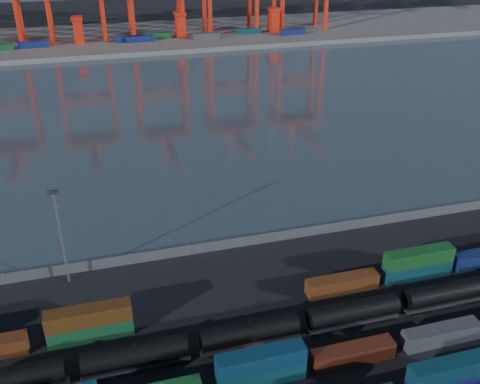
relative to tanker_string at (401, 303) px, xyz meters
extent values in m
plane|color=black|center=(-17.27, -4.15, -2.18)|extent=(700.00, 700.00, 0.00)
plane|color=#34424B|center=(-17.27, 100.85, -2.17)|extent=(700.00, 700.00, 0.00)
cube|color=#514F4C|center=(-17.27, 205.85, -1.18)|extent=(700.00, 70.00, 2.00)
cube|color=navy|center=(-1.82, -14.20, -0.99)|extent=(10.99, 2.23, 2.38)
cube|color=#0C3441|center=(-1.82, -14.20, 1.39)|extent=(10.99, 2.23, 2.38)
cube|color=#0C3C41|center=(-23.74, -6.56, -0.94)|extent=(11.46, 2.33, 2.48)
cube|color=#0E314B|center=(-23.74, -6.56, 1.55)|extent=(11.46, 2.33, 2.48)
cube|color=#542010|center=(-10.94, -6.56, -0.94)|extent=(11.46, 2.33, 2.48)
cube|color=#404245|center=(2.50, -6.56, -0.94)|extent=(11.46, 2.33, 2.48)
cube|color=#144C29|center=(-44.17, 7.60, -0.90)|extent=(11.75, 2.39, 2.55)
cube|color=#4F2C0F|center=(-44.17, 7.60, 1.64)|extent=(11.75, 2.39, 2.55)
cube|color=#633013|center=(-5.72, 7.60, -0.90)|extent=(11.75, 2.39, 2.55)
cube|color=#0D3C45|center=(7.59, 7.60, -0.90)|extent=(11.75, 2.39, 2.55)
cube|color=#16541F|center=(7.59, 7.60, 1.64)|extent=(11.75, 2.39, 2.55)
cylinder|color=black|center=(-54.25, 0.00, 0.23)|extent=(13.60, 3.03, 3.03)
cylinder|color=black|center=(-54.25, 0.00, 1.90)|extent=(0.84, 0.84, 0.52)
cube|color=black|center=(-49.54, 0.00, -1.86)|extent=(2.62, 1.88, 0.63)
cylinder|color=black|center=(-38.75, 0.00, 0.23)|extent=(13.60, 3.03, 3.03)
cylinder|color=black|center=(-38.75, 0.00, 1.90)|extent=(0.84, 0.84, 0.52)
cube|color=black|center=(-38.75, 0.00, -1.44)|extent=(14.13, 2.09, 0.42)
cube|color=black|center=(-43.46, 0.00, -1.86)|extent=(2.62, 1.88, 0.63)
cube|color=black|center=(-34.04, 0.00, -1.86)|extent=(2.62, 1.88, 0.63)
cylinder|color=black|center=(-23.25, 0.00, 0.23)|extent=(13.60, 3.03, 3.03)
cylinder|color=black|center=(-23.25, 0.00, 1.90)|extent=(0.84, 0.84, 0.52)
cube|color=black|center=(-23.25, 0.00, -1.44)|extent=(14.13, 2.09, 0.42)
cube|color=black|center=(-27.96, 0.00, -1.86)|extent=(2.62, 1.88, 0.63)
cube|color=black|center=(-18.54, 0.00, -1.86)|extent=(2.62, 1.88, 0.63)
cylinder|color=black|center=(-7.75, 0.00, 0.23)|extent=(13.60, 3.03, 3.03)
cylinder|color=black|center=(-7.75, 0.00, 1.90)|extent=(0.84, 0.84, 0.52)
cube|color=black|center=(-7.75, 0.00, -1.44)|extent=(14.13, 2.09, 0.42)
cube|color=black|center=(-12.46, 0.00, -1.86)|extent=(2.62, 1.88, 0.63)
cube|color=black|center=(-3.04, 0.00, -1.86)|extent=(2.62, 1.88, 0.63)
cylinder|color=black|center=(7.75, 0.00, 0.23)|extent=(13.60, 3.03, 3.03)
cylinder|color=black|center=(7.75, 0.00, 1.90)|extent=(0.84, 0.84, 0.52)
cube|color=black|center=(7.75, 0.00, -1.44)|extent=(14.13, 2.09, 0.42)
cube|color=black|center=(3.04, 0.00, -1.86)|extent=(2.62, 1.88, 0.63)
cube|color=black|center=(12.46, 0.00, -1.86)|extent=(2.62, 1.88, 0.63)
cube|color=#595B5E|center=(-17.27, 23.85, -1.18)|extent=(160.00, 0.06, 2.00)
cylinder|color=slate|center=(-57.27, 23.85, -1.08)|extent=(0.12, 0.12, 2.20)
cylinder|color=slate|center=(-47.27, 23.85, -1.08)|extent=(0.12, 0.12, 2.20)
cylinder|color=slate|center=(-37.27, 23.85, -1.08)|extent=(0.12, 0.12, 2.20)
cylinder|color=slate|center=(-27.27, 23.85, -1.08)|extent=(0.12, 0.12, 2.20)
cylinder|color=slate|center=(-17.27, 23.85, -1.08)|extent=(0.12, 0.12, 2.20)
cylinder|color=slate|center=(-7.27, 23.85, -1.08)|extent=(0.12, 0.12, 2.20)
cylinder|color=slate|center=(2.73, 23.85, -1.08)|extent=(0.12, 0.12, 2.20)
cylinder|color=slate|center=(12.73, 23.85, -1.08)|extent=(0.12, 0.12, 2.20)
cylinder|color=slate|center=(22.73, 23.85, -1.08)|extent=(0.12, 0.12, 2.20)
cylinder|color=slate|center=(-47.27, 21.85, 5.82)|extent=(0.36, 0.36, 16.00)
cube|color=black|center=(-47.27, 21.85, 14.12)|extent=(1.60, 0.40, 0.60)
cube|color=navy|center=(-16.61, 190.52, 1.12)|extent=(12.00, 2.44, 2.60)
cube|color=navy|center=(54.08, 186.77, 1.12)|extent=(12.00, 2.44, 2.60)
cube|color=navy|center=(-20.91, 191.93, 1.12)|extent=(12.00, 2.44, 2.60)
cube|color=#3F4244|center=(13.11, 188.55, 1.12)|extent=(12.00, 2.44, 2.60)
cube|color=navy|center=(-61.43, 191.37, 1.12)|extent=(12.00, 2.44, 2.60)
cube|color=#144C23|center=(-7.93, 195.33, 1.12)|extent=(12.00, 2.44, 2.60)
cube|color=#0C3842|center=(35.14, 194.67, 1.12)|extent=(12.00, 2.44, 2.60)
cube|color=red|center=(-42.27, 195.85, 4.82)|extent=(4.00, 6.00, 10.00)
cube|color=red|center=(-42.27, 195.85, 10.32)|extent=(5.00, 7.00, 1.20)
cube|color=red|center=(2.73, 195.85, 4.82)|extent=(4.00, 6.00, 10.00)
cube|color=red|center=(2.73, 195.85, 10.32)|extent=(5.00, 7.00, 1.20)
cube|color=red|center=(47.73, 195.85, 4.82)|extent=(4.00, 6.00, 10.00)
cube|color=red|center=(47.73, 195.85, 10.32)|extent=(5.00, 7.00, 1.20)
camera|label=1|loc=(-39.71, -53.09, 50.91)|focal=40.00mm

